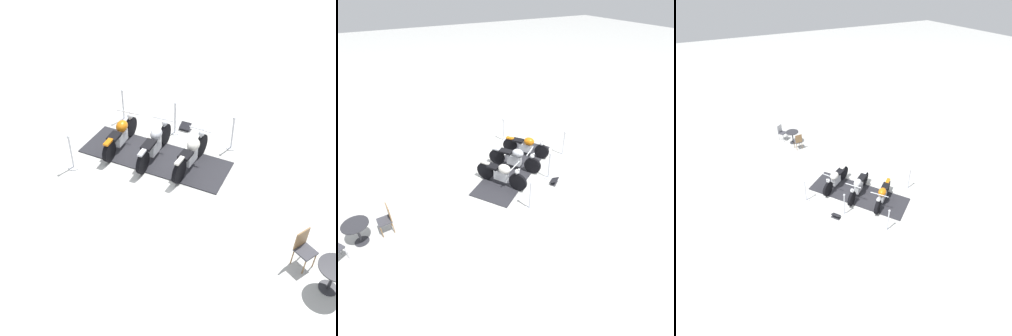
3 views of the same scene
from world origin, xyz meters
The scene contains 12 objects.
ground_plane centered at (0.00, 0.00, 0.00)m, with size 80.00×80.00×0.00m, color silver.
display_platform centered at (0.00, 0.00, 0.02)m, with size 4.56×1.54×0.03m, color #28282D.
motorcycle_cream centered at (-0.94, -0.71, 0.53)m, with size 1.19×1.86×1.02m.
motorcycle_chrome centered at (0.02, -0.03, 0.51)m, with size 1.44×1.86×0.99m.
motorcycle_copper centered at (0.99, 0.65, 0.48)m, with size 1.40×1.71×0.93m.
stanchion_right_front centered at (-0.74, -2.31, 0.39)m, with size 0.30×0.30×1.13m.
stanchion_left_rear centered at (0.74, 2.31, 0.37)m, with size 0.33×0.33×1.14m.
stanchion_right_mid centered at (0.84, -1.20, 0.42)m, with size 0.29×0.29×1.16m.
stanchion_right_rear centered at (2.43, -0.08, 0.41)m, with size 0.29×0.29×1.14m.
info_placard centered at (0.84, -1.59, 0.08)m, with size 0.45×0.43×0.23m.
cafe_table centered at (-5.92, -1.12, 0.56)m, with size 0.75×0.75×0.74m.
cafe_chair_across_table centered at (-5.09, -1.05, 0.54)m, with size 0.43×0.43×0.96m.
Camera 1 is at (-8.64, 4.38, 7.53)m, focal length 43.03 mm.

